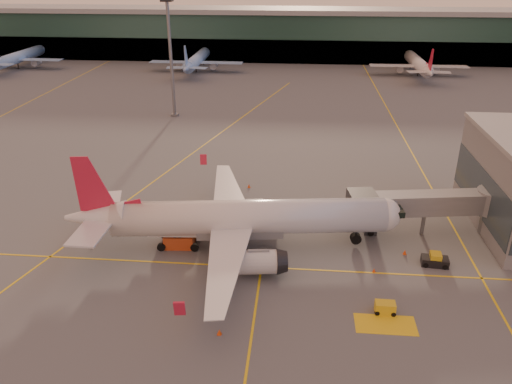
# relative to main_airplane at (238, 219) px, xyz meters

# --- Properties ---
(ground) EXTENTS (600.00, 600.00, 0.00)m
(ground) POSITION_rel_main_airplane_xyz_m (-1.79, -9.26, -4.02)
(ground) COLOR #4C4F54
(ground) RESTS_ON ground
(taxi_markings) EXTENTS (100.12, 173.00, 0.01)m
(taxi_markings) POSITION_rel_main_airplane_xyz_m (-9.11, 35.23, -4.01)
(taxi_markings) COLOR yellow
(taxi_markings) RESTS_ON ground
(terminal) EXTENTS (400.00, 20.00, 17.60)m
(terminal) POSITION_rel_main_airplane_xyz_m (-1.79, 132.54, 4.74)
(terminal) COLOR #19382D
(terminal) RESTS_ON ground
(mast_west_near) EXTENTS (2.40, 2.40, 25.60)m
(mast_west_near) POSITION_rel_main_airplane_xyz_m (-21.79, 56.74, 10.84)
(mast_west_near) COLOR slate
(mast_west_near) RESTS_ON ground
(distant_aircraft_row) EXTENTS (290.00, 34.00, 13.00)m
(distant_aircraft_row) POSITION_rel_main_airplane_xyz_m (-22.79, 108.74, -4.02)
(distant_aircraft_row) COLOR #85ABDF
(distant_aircraft_row) RESTS_ON ground
(main_airplane) EXTENTS (40.96, 37.05, 12.37)m
(main_airplane) POSITION_rel_main_airplane_xyz_m (0.00, 0.00, 0.00)
(main_airplane) COLOR silver
(main_airplane) RESTS_ON ground
(jet_bridge) EXTENTS (21.05, 6.25, 6.04)m
(jet_bridge) POSITION_rel_main_airplane_xyz_m (24.80, 5.71, 0.16)
(jet_bridge) COLOR slate
(jet_bridge) RESTS_ON ground
(catering_truck) EXTENTS (6.83, 3.37, 5.16)m
(catering_truck) POSITION_rel_main_airplane_xyz_m (-7.69, -0.20, -1.08)
(catering_truck) COLOR #B7401A
(catering_truck) RESTS_ON ground
(gpu_cart) EXTENTS (2.13, 1.28, 1.22)m
(gpu_cart) POSITION_rel_main_airplane_xyz_m (16.38, -11.39, -3.43)
(gpu_cart) COLOR gold
(gpu_cart) RESTS_ON ground
(pushback_tug) EXTENTS (3.21, 1.95, 1.58)m
(pushback_tug) POSITION_rel_main_airplane_xyz_m (23.48, -1.96, -3.38)
(pushback_tug) COLOR black
(pushback_tug) RESTS_ON ground
(cone_nose) EXTENTS (0.46, 0.46, 0.58)m
(cone_nose) POSITION_rel_main_airplane_xyz_m (20.43, 0.18, -3.74)
(cone_nose) COLOR #E1440B
(cone_nose) RESTS_ON ground
(cone_tail) EXTENTS (0.50, 0.50, 0.64)m
(cone_tail) POSITION_rel_main_airplane_xyz_m (-18.15, -1.07, -3.71)
(cone_tail) COLOR #E1440B
(cone_tail) RESTS_ON ground
(cone_wing_right) EXTENTS (0.47, 0.47, 0.59)m
(cone_wing_right) POSITION_rel_main_airplane_xyz_m (0.10, -16.14, -3.73)
(cone_wing_right) COLOR #E1440B
(cone_wing_right) RESTS_ON ground
(cone_wing_left) EXTENTS (0.47, 0.47, 0.60)m
(cone_wing_left) POSITION_rel_main_airplane_xyz_m (-0.55, 18.15, -3.73)
(cone_wing_left) COLOR #E1440B
(cone_wing_left) RESTS_ON ground
(cone_fwd) EXTENTS (0.39, 0.39, 0.49)m
(cone_fwd) POSITION_rel_main_airplane_xyz_m (16.21, -4.10, -3.78)
(cone_fwd) COLOR #E1440B
(cone_fwd) RESTS_ON ground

